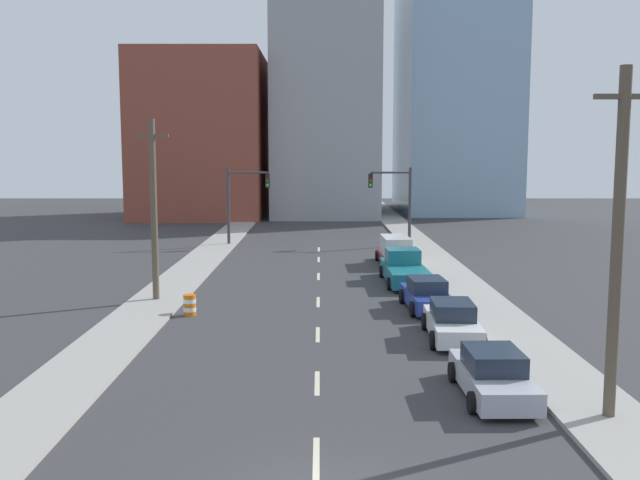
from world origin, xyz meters
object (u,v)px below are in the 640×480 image
Objects in this scene: sedan_silver at (492,375)px; box_truck_maroon at (394,251)px; sedan_blue at (426,295)px; traffic_signal_right at (397,196)px; utility_pole_right_near at (616,244)px; sedan_white at (451,322)px; traffic_barrel at (189,305)px; utility_pole_left_mid at (153,209)px; pickup_truck_teal at (403,269)px; traffic_signal_left at (239,196)px.

box_truck_maroon is at bearing 89.86° from sedan_silver.
box_truck_maroon reaches higher than sedan_blue.
traffic_signal_right is at bearing 84.14° from sedan_blue.
box_truck_maroon is at bearing 87.32° from sedan_blue.
box_truck_maroon is (-2.99, 27.19, -3.98)m from utility_pole_right_near.
utility_pole_right_near reaches higher than sedan_silver.
traffic_signal_right is at bearing 81.48° from box_truck_maroon.
sedan_blue is at bearing 94.45° from sedan_white.
utility_pole_left_mid is at bearing 126.51° from traffic_barrel.
utility_pole_right_near is at bearing -81.14° from sedan_blue.
utility_pole_left_mid reaches higher than pickup_truck_teal.
traffic_barrel is 0.21× the size of sedan_silver.
box_truck_maroon is at bearing 96.27° from utility_pole_right_near.
utility_pole_right_near is 19.24m from traffic_barrel.
traffic_signal_left is at bearing 112.93° from sedan_blue.
sedan_silver is at bearing -90.79° from box_truck_maroon.
traffic_signal_right is 0.65× the size of utility_pole_right_near.
sedan_blue is (11.27, -23.19, -3.23)m from traffic_signal_left.
utility_pole_right_near is at bearing -82.41° from pickup_truck_teal.
pickup_truck_teal is (-1.40, -16.25, -3.15)m from traffic_signal_right.
sedan_white is 0.85× the size of box_truck_maroon.
pickup_truck_teal is (-3.15, 20.84, -4.13)m from utility_pole_right_near.
traffic_barrel is 11.80m from sedan_white.
utility_pole_left_mid is 1.84× the size of sedan_white.
traffic_signal_left is at bearing 110.93° from utility_pole_right_near.
box_truck_maroon is at bearing -41.46° from traffic_signal_left.
utility_pole_left_mid is 1.95× the size of sedan_silver.
pickup_truck_teal is 1.14× the size of box_truck_maroon.
utility_pole_left_mid is at bearing -158.94° from pickup_truck_teal.
utility_pole_right_near is 27.64m from box_truck_maroon.
sedan_silver is 0.97× the size of sedan_blue.
sedan_silver is 0.71× the size of pickup_truck_teal.
traffic_signal_left reaches higher than sedan_silver.
traffic_signal_left reaches higher than sedan_blue.
sedan_silver is at bearing -87.81° from sedan_white.
sedan_white is (13.24, -7.07, -3.88)m from utility_pole_left_mid.
box_truck_maroon is at bearing -97.11° from traffic_signal_right.
traffic_signal_left is 1.27× the size of sedan_white.
traffic_barrel is (-13.76, 12.69, -4.41)m from utility_pole_right_near.
sedan_white is at bearing -28.11° from utility_pole_left_mid.
sedan_white is 1.02× the size of sedan_blue.
utility_pole_left_mid is 13.72m from sedan_blue.
utility_pole_left_mid reaches higher than sedan_silver.
sedan_silver is (-0.96, -35.14, -3.25)m from traffic_signal_right.
sedan_silver is 6.63m from sedan_white.
utility_pole_left_mid is 19.45m from sedan_silver.
sedan_silver is at bearing -89.67° from pickup_truck_teal.
traffic_signal_right is at bearing 0.00° from traffic_signal_left.
traffic_signal_left is 19.90m from pickup_truck_teal.
utility_pole_right_near is at bearing -87.29° from traffic_signal_right.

